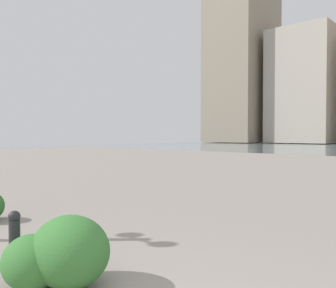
% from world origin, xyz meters
% --- Properties ---
extents(building_annex, '(11.53, 13.10, 21.38)m').
position_xyz_m(building_annex, '(23.32, -67.88, 10.69)').
color(building_annex, '#B2A899').
rests_on(building_annex, ground).
extents(building_highrise, '(10.84, 14.54, 31.39)m').
position_xyz_m(building_highrise, '(35.81, -65.19, 15.69)').
color(building_highrise, gray).
rests_on(building_highrise, ground).
extents(bollard_near, '(0.13, 0.13, 0.74)m').
position_xyz_m(bollard_near, '(2.00, -0.71, 0.39)').
color(bollard_near, '#232328').
rests_on(bollard_near, ground).
extents(shrub_low, '(0.87, 0.79, 0.74)m').
position_xyz_m(shrub_low, '(1.34, -0.99, 0.37)').
color(shrub_low, '#387533').
rests_on(shrub_low, ground).
extents(shrub_round, '(0.66, 0.59, 0.56)m').
position_xyz_m(shrub_round, '(1.58, -0.70, 0.28)').
color(shrub_round, '#387533').
rests_on(shrub_round, ground).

